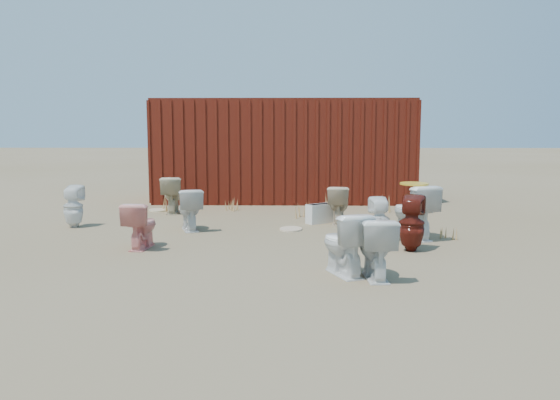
{
  "coord_description": "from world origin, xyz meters",
  "views": [
    {
      "loc": [
        0.18,
        -8.19,
        1.64
      ],
      "look_at": [
        0.0,
        0.6,
        0.55
      ],
      "focal_mm": 35.0,
      "sensor_mm": 36.0,
      "label": 1
    }
  ],
  "objects_px": {
    "shipping_container": "(284,151)",
    "toilet_back_beige_left": "(172,195)",
    "toilet_front_a": "(189,209)",
    "toilet_back_a": "(73,206)",
    "toilet_back_e": "(379,220)",
    "toilet_front_c": "(344,243)",
    "loose_tank": "(319,214)",
    "toilet_back_yellowlid": "(413,212)",
    "toilet_front_e": "(375,248)",
    "toilet_front_pink": "(141,225)",
    "toilet_front_maroon": "(412,223)",
    "toilet_back_beige_right": "(338,205)"
  },
  "relations": [
    {
      "from": "loose_tank",
      "to": "toilet_back_e",
      "type": "bearing_deg",
      "value": -100.54
    },
    {
      "from": "toilet_front_a",
      "to": "toilet_back_e",
      "type": "height_order",
      "value": "toilet_front_a"
    },
    {
      "from": "toilet_front_a",
      "to": "toilet_back_e",
      "type": "distance_m",
      "value": 3.18
    },
    {
      "from": "toilet_front_a",
      "to": "toilet_front_maroon",
      "type": "xyz_separation_m",
      "value": [
        3.39,
        -1.57,
        0.04
      ]
    },
    {
      "from": "toilet_front_c",
      "to": "toilet_back_beige_left",
      "type": "height_order",
      "value": "toilet_back_beige_left"
    },
    {
      "from": "toilet_front_pink",
      "to": "toilet_back_yellowlid",
      "type": "bearing_deg",
      "value": -163.39
    },
    {
      "from": "shipping_container",
      "to": "toilet_front_e",
      "type": "relative_size",
      "value": 8.54
    },
    {
      "from": "toilet_back_beige_left",
      "to": "toilet_back_yellowlid",
      "type": "distance_m",
      "value": 5.06
    },
    {
      "from": "toilet_front_e",
      "to": "toilet_back_a",
      "type": "bearing_deg",
      "value": -37.41
    },
    {
      "from": "toilet_front_a",
      "to": "toilet_back_a",
      "type": "relative_size",
      "value": 0.97
    },
    {
      "from": "toilet_front_a",
      "to": "toilet_back_e",
      "type": "xyz_separation_m",
      "value": [
        3.04,
        -0.94,
        -0.01
      ]
    },
    {
      "from": "toilet_front_pink",
      "to": "toilet_front_e",
      "type": "xyz_separation_m",
      "value": [
        3.09,
        -1.56,
        0.02
      ]
    },
    {
      "from": "toilet_front_pink",
      "to": "toilet_back_e",
      "type": "distance_m",
      "value": 3.5
    },
    {
      "from": "toilet_front_maroon",
      "to": "toilet_front_e",
      "type": "distance_m",
      "value": 1.62
    },
    {
      "from": "toilet_front_c",
      "to": "toilet_back_a",
      "type": "height_order",
      "value": "toilet_front_c"
    },
    {
      "from": "loose_tank",
      "to": "toilet_back_yellowlid",
      "type": "bearing_deg",
      "value": -82.15
    },
    {
      "from": "toilet_front_e",
      "to": "toilet_back_a",
      "type": "relative_size",
      "value": 0.96
    },
    {
      "from": "toilet_back_a",
      "to": "toilet_back_beige_right",
      "type": "distance_m",
      "value": 4.66
    },
    {
      "from": "toilet_front_pink",
      "to": "toilet_back_a",
      "type": "bearing_deg",
      "value": -40.21
    },
    {
      "from": "toilet_back_yellowlid",
      "to": "shipping_container",
      "type": "bearing_deg",
      "value": -88.86
    },
    {
      "from": "toilet_back_a",
      "to": "loose_tank",
      "type": "height_order",
      "value": "toilet_back_a"
    },
    {
      "from": "shipping_container",
      "to": "toilet_back_a",
      "type": "relative_size",
      "value": 8.21
    },
    {
      "from": "shipping_container",
      "to": "toilet_front_a",
      "type": "xyz_separation_m",
      "value": [
        -1.53,
        -4.34,
        -0.85
      ]
    },
    {
      "from": "toilet_front_e",
      "to": "toilet_back_yellowlid",
      "type": "relative_size",
      "value": 0.83
    },
    {
      "from": "toilet_back_yellowlid",
      "to": "toilet_back_e",
      "type": "bearing_deg",
      "value": 4.71
    },
    {
      "from": "shipping_container",
      "to": "toilet_back_a",
      "type": "height_order",
      "value": "shipping_container"
    },
    {
      "from": "toilet_front_a",
      "to": "toilet_front_c",
      "type": "relative_size",
      "value": 0.96
    },
    {
      "from": "toilet_front_e",
      "to": "toilet_front_a",
      "type": "bearing_deg",
      "value": -51.44
    },
    {
      "from": "toilet_front_pink",
      "to": "toilet_back_e",
      "type": "bearing_deg",
      "value": -166.05
    },
    {
      "from": "toilet_front_e",
      "to": "toilet_back_yellowlid",
      "type": "distance_m",
      "value": 2.53
    },
    {
      "from": "shipping_container",
      "to": "toilet_front_e",
      "type": "xyz_separation_m",
      "value": [
        1.13,
        -7.35,
        -0.85
      ]
    },
    {
      "from": "toilet_back_e",
      "to": "toilet_front_c",
      "type": "bearing_deg",
      "value": 63.71
    },
    {
      "from": "shipping_container",
      "to": "toilet_back_beige_left",
      "type": "height_order",
      "value": "shipping_container"
    },
    {
      "from": "toilet_back_beige_left",
      "to": "toilet_back_e",
      "type": "relative_size",
      "value": 1.1
    },
    {
      "from": "toilet_back_e",
      "to": "loose_tank",
      "type": "xyz_separation_m",
      "value": [
        -0.81,
        1.72,
        -0.16
      ]
    },
    {
      "from": "toilet_front_c",
      "to": "toilet_back_beige_left",
      "type": "xyz_separation_m",
      "value": [
        -3.04,
        4.83,
        0.01
      ]
    },
    {
      "from": "toilet_front_c",
      "to": "toilet_front_a",
      "type": "bearing_deg",
      "value": -72.21
    },
    {
      "from": "toilet_back_beige_left",
      "to": "toilet_front_c",
      "type": "bearing_deg",
      "value": 116.28
    },
    {
      "from": "toilet_front_a",
      "to": "loose_tank",
      "type": "bearing_deg",
      "value": -179.23
    },
    {
      "from": "toilet_front_e",
      "to": "toilet_back_a",
      "type": "xyz_separation_m",
      "value": [
        -4.73,
        3.25,
        0.01
      ]
    },
    {
      "from": "toilet_front_pink",
      "to": "toilet_back_e",
      "type": "xyz_separation_m",
      "value": [
        3.46,
        0.51,
        0.01
      ]
    },
    {
      "from": "toilet_front_c",
      "to": "toilet_back_a",
      "type": "xyz_separation_m",
      "value": [
        -4.39,
        3.09,
        -0.0
      ]
    },
    {
      "from": "toilet_front_maroon",
      "to": "toilet_back_e",
      "type": "bearing_deg",
      "value": -41.05
    },
    {
      "from": "toilet_front_c",
      "to": "toilet_back_beige_left",
      "type": "distance_m",
      "value": 5.71
    },
    {
      "from": "toilet_front_e",
      "to": "toilet_front_pink",
      "type": "bearing_deg",
      "value": -29.75
    },
    {
      "from": "shipping_container",
      "to": "toilet_front_c",
      "type": "distance_m",
      "value": 7.29
    },
    {
      "from": "toilet_back_beige_left",
      "to": "toilet_back_yellowlid",
      "type": "xyz_separation_m",
      "value": [
        4.32,
        -2.64,
        0.05
      ]
    },
    {
      "from": "shipping_container",
      "to": "toilet_front_a",
      "type": "distance_m",
      "value": 4.68
    },
    {
      "from": "toilet_front_maroon",
      "to": "toilet_back_beige_right",
      "type": "xyz_separation_m",
      "value": [
        -0.82,
        2.27,
        -0.04
      ]
    },
    {
      "from": "toilet_front_e",
      "to": "toilet_back_e",
      "type": "relative_size",
      "value": 1.03
    }
  ]
}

